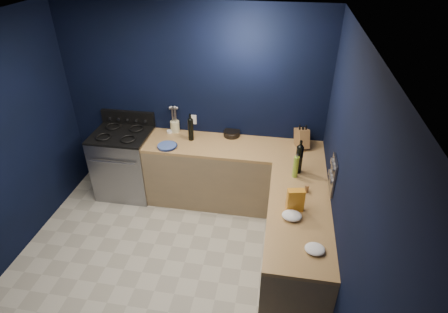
% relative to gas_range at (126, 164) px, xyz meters
% --- Properties ---
extents(floor, '(3.50, 3.50, 0.02)m').
position_rel_gas_range_xyz_m(floor, '(0.93, -1.42, -0.47)').
color(floor, '#B3AE9C').
rests_on(floor, ground).
extents(ceiling, '(3.50, 3.50, 0.02)m').
position_rel_gas_range_xyz_m(ceiling, '(0.93, -1.42, 2.15)').
color(ceiling, silver).
rests_on(ceiling, ground).
extents(wall_back, '(3.50, 0.02, 2.60)m').
position_rel_gas_range_xyz_m(wall_back, '(0.93, 0.34, 0.84)').
color(wall_back, black).
rests_on(wall_back, ground).
extents(wall_right, '(0.02, 3.50, 2.60)m').
position_rel_gas_range_xyz_m(wall_right, '(2.69, -1.42, 0.84)').
color(wall_right, black).
rests_on(wall_right, ground).
extents(cab_back, '(2.30, 0.63, 0.86)m').
position_rel_gas_range_xyz_m(cab_back, '(1.53, 0.02, -0.03)').
color(cab_back, olive).
rests_on(cab_back, floor).
extents(top_back, '(2.30, 0.63, 0.04)m').
position_rel_gas_range_xyz_m(top_back, '(1.53, 0.02, 0.42)').
color(top_back, brown).
rests_on(top_back, cab_back).
extents(cab_right, '(0.63, 1.67, 0.86)m').
position_rel_gas_range_xyz_m(cab_right, '(2.37, -1.13, -0.03)').
color(cab_right, olive).
rests_on(cab_right, floor).
extents(top_right, '(0.63, 1.67, 0.04)m').
position_rel_gas_range_xyz_m(top_right, '(2.37, -1.13, 0.42)').
color(top_right, brown).
rests_on(top_right, cab_right).
extents(gas_range, '(0.76, 0.66, 0.92)m').
position_rel_gas_range_xyz_m(gas_range, '(0.00, 0.00, 0.00)').
color(gas_range, gray).
rests_on(gas_range, floor).
extents(oven_door, '(0.59, 0.02, 0.42)m').
position_rel_gas_range_xyz_m(oven_door, '(0.00, -0.32, -0.01)').
color(oven_door, black).
rests_on(oven_door, gas_range).
extents(cooktop, '(0.76, 0.66, 0.03)m').
position_rel_gas_range_xyz_m(cooktop, '(0.00, 0.00, 0.48)').
color(cooktop, black).
rests_on(cooktop, gas_range).
extents(backguard, '(0.76, 0.06, 0.20)m').
position_rel_gas_range_xyz_m(backguard, '(0.00, 0.30, 0.58)').
color(backguard, black).
rests_on(backguard, gas_range).
extents(spice_panel, '(0.02, 0.28, 0.38)m').
position_rel_gas_range_xyz_m(spice_panel, '(2.67, -0.87, 0.72)').
color(spice_panel, gray).
rests_on(spice_panel, wall_right).
extents(wall_outlet, '(0.09, 0.02, 0.13)m').
position_rel_gas_range_xyz_m(wall_outlet, '(0.93, 0.32, 0.62)').
color(wall_outlet, white).
rests_on(wall_outlet, wall_back).
extents(plate_stack, '(0.30, 0.30, 0.03)m').
position_rel_gas_range_xyz_m(plate_stack, '(0.70, -0.16, 0.46)').
color(plate_stack, '#385F90').
rests_on(plate_stack, top_back).
extents(ramekin, '(0.11, 0.11, 0.03)m').
position_rel_gas_range_xyz_m(ramekin, '(0.62, 0.22, 0.46)').
color(ramekin, white).
rests_on(ramekin, top_back).
extents(utensil_crock, '(0.13, 0.13, 0.15)m').
position_rel_gas_range_xyz_m(utensil_crock, '(0.68, 0.27, 0.52)').
color(utensil_crock, beige).
rests_on(utensil_crock, top_back).
extents(wine_bottle_back, '(0.08, 0.08, 0.29)m').
position_rel_gas_range_xyz_m(wine_bottle_back, '(0.95, 0.08, 0.59)').
color(wine_bottle_back, black).
rests_on(wine_bottle_back, top_back).
extents(lemon_basket, '(0.22, 0.22, 0.08)m').
position_rel_gas_range_xyz_m(lemon_basket, '(1.47, 0.27, 0.48)').
color(lemon_basket, black).
rests_on(lemon_basket, top_back).
extents(knife_block, '(0.22, 0.31, 0.30)m').
position_rel_gas_range_xyz_m(knife_block, '(2.39, 0.14, 0.56)').
color(knife_block, brown).
rests_on(knife_block, top_back).
extents(wine_bottle_right, '(0.10, 0.10, 0.33)m').
position_rel_gas_range_xyz_m(wine_bottle_right, '(2.34, -0.45, 0.61)').
color(wine_bottle_right, black).
rests_on(wine_bottle_right, top_right).
extents(oil_bottle, '(0.07, 0.07, 0.26)m').
position_rel_gas_range_xyz_m(oil_bottle, '(2.31, -0.55, 0.57)').
color(oil_bottle, '#81AA2D').
rests_on(oil_bottle, top_right).
extents(spice_jar_near, '(0.05, 0.05, 0.10)m').
position_rel_gas_range_xyz_m(spice_jar_near, '(2.35, -0.91, 0.49)').
color(spice_jar_near, olive).
rests_on(spice_jar_near, top_right).
extents(spice_jar_far, '(0.06, 0.06, 0.09)m').
position_rel_gas_range_xyz_m(spice_jar_far, '(2.44, -0.82, 0.48)').
color(spice_jar_far, olive).
rests_on(spice_jar_far, top_right).
extents(crouton_bag, '(0.18, 0.11, 0.24)m').
position_rel_gas_range_xyz_m(crouton_bag, '(2.31, -1.13, 0.56)').
color(crouton_bag, '#A61816').
rests_on(crouton_bag, top_right).
extents(towel_front, '(0.20, 0.17, 0.07)m').
position_rel_gas_range_xyz_m(towel_front, '(2.29, -1.27, 0.47)').
color(towel_front, white).
rests_on(towel_front, top_right).
extents(towel_end, '(0.20, 0.18, 0.05)m').
position_rel_gas_range_xyz_m(towel_end, '(2.49, -1.66, 0.47)').
color(towel_end, white).
rests_on(towel_end, top_right).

